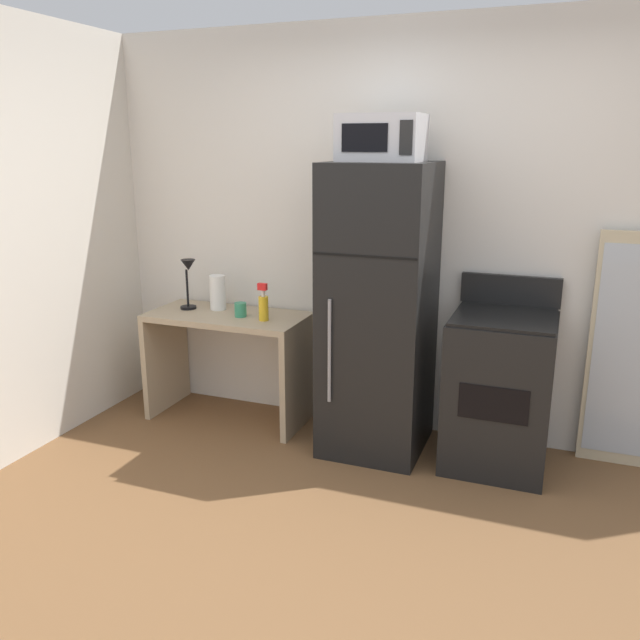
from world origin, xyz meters
The scene contains 11 objects.
ground_plane centered at (0.00, 0.00, 0.00)m, with size 12.00×12.00×0.00m, color brown.
wall_back_white centered at (0.00, 1.70, 1.30)m, with size 5.00×0.10×2.60m, color silver.
desk centered at (-1.25, 1.37, 0.52)m, with size 1.08×0.53×0.75m.
desk_lamp centered at (-1.55, 1.38, 0.99)m, with size 0.14×0.12×0.35m.
coffee_mug centered at (-1.13, 1.33, 0.80)m, with size 0.08×0.08×0.10m, color #338C66.
paper_towel_roll centered at (-1.37, 1.45, 0.87)m, with size 0.11×0.11×0.24m, color white.
spray_bottle centered at (-0.94, 1.30, 0.85)m, with size 0.06×0.06×0.25m.
refrigerator centered at (-0.17, 1.31, 0.88)m, with size 0.61×0.67×1.77m.
microwave centered at (-0.17, 1.28, 1.90)m, with size 0.46×0.35×0.26m.
oven_range centered at (0.57, 1.33, 0.47)m, with size 0.59×0.61×1.10m.
leaning_mirror centered at (1.25, 1.59, 0.70)m, with size 0.44×0.03×1.40m.
Camera 1 is at (0.86, -2.37, 1.87)m, focal length 36.33 mm.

